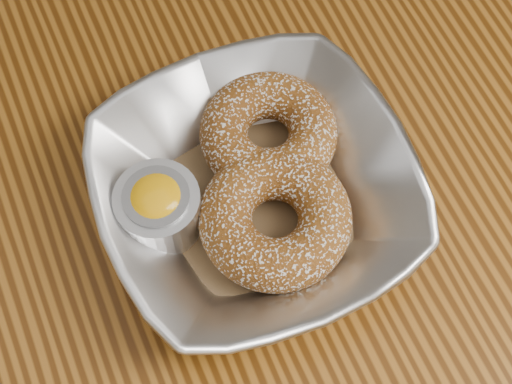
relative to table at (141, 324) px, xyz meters
name	(u,v)px	position (x,y,z in m)	size (l,w,h in m)	color
table	(141,324)	(0.00, 0.00, 0.00)	(1.20, 0.80, 0.75)	brown
serving_bowl	(256,194)	(0.11, 0.02, 0.13)	(0.22, 0.22, 0.05)	silver
parchment	(256,204)	(0.11, 0.02, 0.11)	(0.14, 0.14, 0.00)	brown
donut_back	(268,133)	(0.14, 0.06, 0.13)	(0.10, 0.10, 0.04)	brown
donut_front	(275,219)	(0.11, -0.01, 0.13)	(0.11, 0.11, 0.04)	brown
ramekin	(159,208)	(0.04, 0.03, 0.13)	(0.06, 0.06, 0.05)	silver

